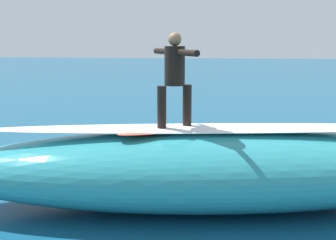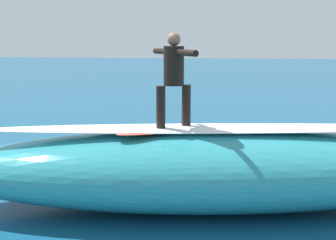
% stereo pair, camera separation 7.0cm
% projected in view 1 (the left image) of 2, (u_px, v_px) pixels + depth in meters
% --- Properties ---
extents(ground_plane, '(120.00, 120.00, 0.00)m').
position_uv_depth(ground_plane, '(214.00, 165.00, 11.09)').
color(ground_plane, '#145175').
extents(wave_crest, '(10.18, 3.94, 1.49)m').
position_uv_depth(wave_crest, '(213.00, 169.00, 8.23)').
color(wave_crest, teal).
rests_on(wave_crest, ground_plane).
extents(wave_foam_lip, '(8.47, 2.11, 0.08)m').
position_uv_depth(wave_foam_lip, '(214.00, 128.00, 8.09)').
color(wave_foam_lip, white).
rests_on(wave_foam_lip, wave_crest).
extents(surfboard_riding, '(2.17, 1.66, 0.06)m').
position_uv_depth(surfboard_riding, '(175.00, 129.00, 8.07)').
color(surfboard_riding, '#E0563D').
rests_on(surfboard_riding, wave_crest).
extents(surfer_riding, '(0.96, 1.43, 1.71)m').
position_uv_depth(surfer_riding, '(175.00, 73.00, 7.88)').
color(surfer_riding, black).
rests_on(surfer_riding, surfboard_riding).
extents(surfboard_paddling, '(2.13, 0.81, 0.07)m').
position_uv_depth(surfboard_paddling, '(164.00, 145.00, 13.10)').
color(surfboard_paddling, '#33B2D1').
rests_on(surfboard_paddling, ground_plane).
extents(surfer_paddling, '(1.73, 0.54, 0.31)m').
position_uv_depth(surfer_paddling, '(168.00, 139.00, 13.07)').
color(surfer_paddling, black).
rests_on(surfer_paddling, surfboard_paddling).
extents(foam_patch_near, '(1.02, 1.06, 0.10)m').
position_uv_depth(foam_patch_near, '(306.00, 163.00, 11.13)').
color(foam_patch_near, white).
rests_on(foam_patch_near, ground_plane).
extents(foam_patch_mid, '(1.05, 0.70, 0.09)m').
position_uv_depth(foam_patch_mid, '(127.00, 179.00, 9.91)').
color(foam_patch_mid, white).
rests_on(foam_patch_mid, ground_plane).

